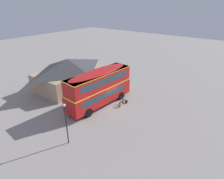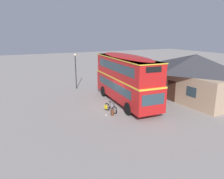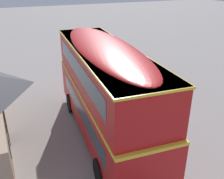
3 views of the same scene
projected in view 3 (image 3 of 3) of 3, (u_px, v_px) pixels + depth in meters
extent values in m
plane|color=gray|center=(119.00, 121.00, 14.16)|extent=(120.00, 120.00, 0.00)
cylinder|color=black|center=(70.00, 103.00, 14.92)|extent=(1.12, 0.36, 1.10)
cylinder|color=black|center=(108.00, 97.00, 15.64)|extent=(1.12, 0.36, 1.10)
cylinder|color=black|center=(100.00, 172.00, 9.69)|extent=(1.12, 0.36, 1.10)
cylinder|color=black|center=(155.00, 159.00, 10.41)|extent=(1.12, 0.36, 1.10)
cube|color=red|center=(105.00, 109.00, 12.26)|extent=(9.98, 3.24, 2.10)
cube|color=yellow|center=(105.00, 89.00, 11.82)|extent=(10.00, 3.26, 0.12)
cube|color=red|center=(104.00, 69.00, 11.41)|extent=(9.68, 3.17, 1.90)
ellipsoid|color=red|center=(104.00, 47.00, 10.98)|extent=(9.48, 3.10, 0.36)
cube|color=#2D424C|center=(82.00, 71.00, 16.36)|extent=(0.22, 2.05, 0.90)
cube|color=black|center=(80.00, 36.00, 15.28)|extent=(0.16, 1.38, 0.44)
cube|color=#2D424C|center=(130.00, 101.00, 12.34)|extent=(7.64, 0.62, 0.76)
cube|color=#2D424C|center=(129.00, 63.00, 11.71)|extent=(8.03, 0.65, 0.80)
cube|color=#2D424C|center=(81.00, 110.00, 11.59)|extent=(7.64, 0.62, 0.76)
cube|color=#2D424C|center=(78.00, 69.00, 10.98)|extent=(8.03, 0.65, 0.80)
cube|color=yellow|center=(104.00, 50.00, 11.03)|extent=(9.79, 3.26, 0.08)
torus|color=black|center=(127.00, 103.00, 15.41)|extent=(0.68, 0.21, 0.68)
torus|color=black|center=(138.00, 110.00, 14.62)|extent=(0.68, 0.21, 0.68)
cylinder|color=#B2B2B7|center=(127.00, 103.00, 15.41)|extent=(0.07, 0.11, 0.05)
cylinder|color=#B2B2B7|center=(138.00, 110.00, 14.62)|extent=(0.07, 0.11, 0.05)
cylinder|color=black|center=(130.00, 101.00, 15.09)|extent=(0.48, 0.13, 0.66)
cylinder|color=black|center=(131.00, 96.00, 14.91)|extent=(0.59, 0.15, 0.05)
cylinder|color=black|center=(133.00, 103.00, 14.87)|extent=(0.18, 0.07, 0.63)
cylinder|color=black|center=(135.00, 108.00, 14.83)|extent=(0.55, 0.14, 0.09)
cylinder|color=black|center=(136.00, 104.00, 14.65)|extent=(0.43, 0.11, 0.58)
cylinder|color=black|center=(127.00, 99.00, 15.27)|extent=(0.10, 0.05, 0.58)
cylinder|color=black|center=(128.00, 94.00, 15.10)|extent=(0.12, 0.46, 0.03)
ellipsoid|color=black|center=(134.00, 98.00, 14.66)|extent=(0.27, 0.15, 0.06)
cube|color=yellow|center=(140.00, 108.00, 14.71)|extent=(0.30, 0.19, 0.32)
cylinder|color=silver|center=(130.00, 101.00, 15.09)|extent=(0.07, 0.07, 0.18)
cube|color=#592D19|center=(130.00, 101.00, 15.78)|extent=(0.34, 0.29, 0.48)
ellipsoid|color=#592D19|center=(130.00, 98.00, 15.69)|extent=(0.32, 0.28, 0.10)
cube|color=#3E2011|center=(128.00, 103.00, 15.81)|extent=(0.20, 0.11, 0.17)
cylinder|color=black|center=(132.00, 102.00, 15.72)|extent=(0.05, 0.05, 0.38)
cylinder|color=black|center=(132.00, 101.00, 15.86)|extent=(0.05, 0.05, 0.38)
cylinder|color=silver|center=(138.00, 103.00, 15.92)|extent=(0.08, 0.08, 0.19)
cylinder|color=black|center=(138.00, 101.00, 15.88)|extent=(0.05, 0.05, 0.03)
cube|color=#3D2319|center=(6.00, 122.00, 12.08)|extent=(1.10, 0.07, 2.10)
cube|color=#2D424C|center=(8.00, 141.00, 9.80)|extent=(1.10, 0.07, 0.90)
cube|color=#2D424C|center=(0.00, 92.00, 13.93)|extent=(1.10, 0.07, 0.90)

